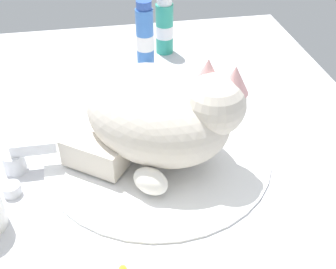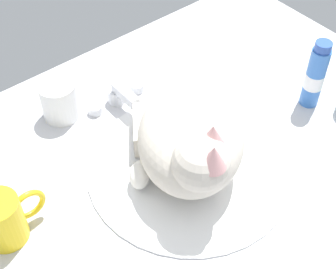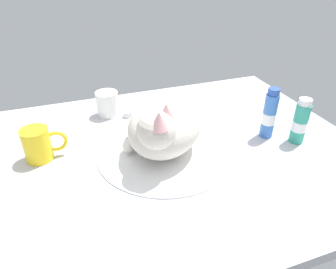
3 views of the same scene
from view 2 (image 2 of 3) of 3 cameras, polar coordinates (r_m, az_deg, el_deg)
The scene contains 7 objects.
ground_plane at distance 94.75cm, azimuth 2.40°, elevation -4.39°, with size 110.00×82.50×3.00cm, color silver.
sink_basin at distance 93.24cm, azimuth 2.43°, elevation -3.64°, with size 37.80×37.80×0.90cm, color white.
faucet at distance 104.25cm, azimuth -5.57°, elevation 4.35°, with size 13.42×8.84×5.45cm.
cat at distance 86.29cm, azimuth 2.54°, elevation -0.73°, with size 29.75×31.06×17.53cm.
coffee_mug at distance 85.54cm, azimuth -18.02°, elevation -9.06°, with size 11.31×7.08×9.02cm.
rinse_cup at distance 102.37cm, azimuth -12.18°, elevation 3.75°, with size 7.24×7.24×8.11cm.
toothpaste_bottle at distance 105.11cm, azimuth 16.28°, elevation 6.36°, with size 3.91×3.91×15.23cm.
Camera 2 is at (-40.47, -43.47, 72.33)cm, focal length 53.98 mm.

